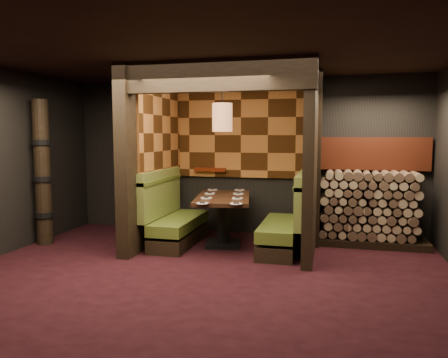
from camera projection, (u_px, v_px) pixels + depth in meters
floor at (199, 280)px, 5.55m from camera, size 6.50×5.50×0.02m
ceiling at (198, 49)px, 5.26m from camera, size 6.50×5.50×0.02m
wall_back at (243, 157)px, 8.07m from camera, size 6.50×0.02×2.85m
wall_front at (68, 199)px, 2.74m from camera, size 6.50×0.02×2.85m
partition_left at (151, 159)px, 7.32m from camera, size 0.20×2.20×2.85m
partition_right at (312, 161)px, 6.73m from camera, size 0.15×2.10×2.85m
header_beam at (212, 76)px, 5.96m from camera, size 2.85×0.18×0.44m
tapa_back_panel at (241, 135)px, 7.99m from camera, size 2.40×0.06×1.55m
tapa_side_panel at (161, 133)px, 7.42m from camera, size 0.04×1.85×1.45m
lacquer_shelf at (210, 170)px, 8.13m from camera, size 0.60×0.12×0.07m
booth_bench_left at (174, 220)px, 7.33m from camera, size 0.68×1.60×1.14m
booth_bench_right at (287, 226)px, 6.88m from camera, size 0.68×1.60×1.14m
dining_table at (223, 210)px, 7.15m from camera, size 1.11×1.69×0.83m
place_settings at (223, 195)px, 7.12m from camera, size 0.95×1.85×0.03m
pendant_lamp at (222, 117)px, 6.95m from camera, size 0.32×0.32×0.98m
totem_column at (43, 174)px, 7.22m from camera, size 0.31×0.31×2.40m
firewood_stack at (373, 209)px, 7.20m from camera, size 1.73×0.70×1.22m
mosaic_header at (373, 154)px, 7.43m from camera, size 1.83×0.10×0.56m
bay_front_post at (318, 160)px, 6.96m from camera, size 0.08×0.08×2.85m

